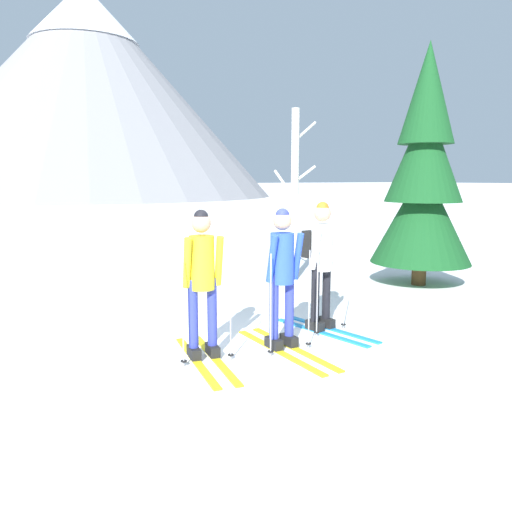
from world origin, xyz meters
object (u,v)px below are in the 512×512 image
(pine_tree_near, at_px, (424,177))
(birch_tree_tall, at_px, (295,194))
(skier_in_yellow, at_px, (202,279))
(skier_in_white, at_px, (321,259))
(skier_in_blue, at_px, (283,274))

(pine_tree_near, height_order, birch_tree_tall, pine_tree_near)
(skier_in_yellow, height_order, skier_in_white, skier_in_white)
(skier_in_yellow, relative_size, skier_in_white, 0.98)
(skier_in_blue, distance_m, birch_tree_tall, 4.21)
(skier_in_yellow, xyz_separation_m, pine_tree_near, (5.19, 1.70, 1.13))
(skier_in_blue, height_order, birch_tree_tall, birch_tree_tall)
(skier_in_yellow, distance_m, birch_tree_tall, 4.72)
(skier_in_blue, height_order, pine_tree_near, pine_tree_near)
(skier_in_white, bearing_deg, birch_tree_tall, 62.93)
(skier_in_white, xyz_separation_m, pine_tree_near, (3.38, 1.44, 1.08))
(skier_in_blue, distance_m, pine_tree_near, 4.75)
(skier_in_yellow, distance_m, skier_in_white, 1.83)
(skier_in_yellow, xyz_separation_m, skier_in_blue, (0.96, -0.14, -0.01))
(skier_in_white, distance_m, pine_tree_near, 3.83)
(pine_tree_near, bearing_deg, skier_in_yellow, -161.83)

